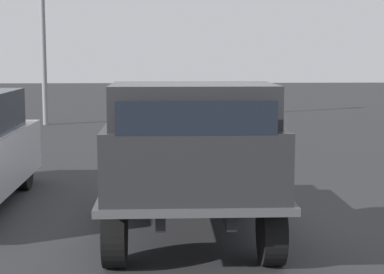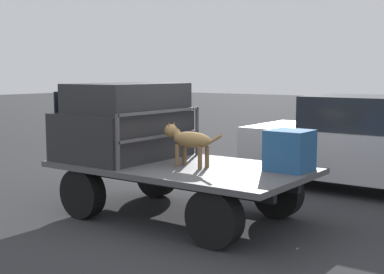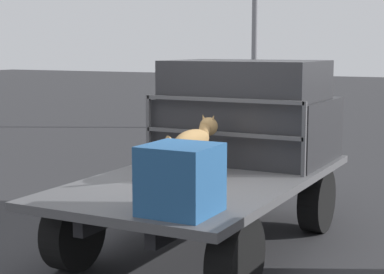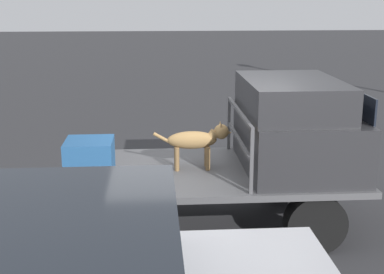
{
  "view_description": "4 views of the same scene",
  "coord_description": "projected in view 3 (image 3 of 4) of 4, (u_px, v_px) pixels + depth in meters",
  "views": [
    {
      "loc": [
        7.74,
        -0.31,
        2.26
      ],
      "look_at": [
        -0.24,
        0.04,
        1.2
      ],
      "focal_mm": 60.0,
      "sensor_mm": 36.0,
      "label": 1
    },
    {
      "loc": [
        -4.58,
        6.02,
        2.09
      ],
      "look_at": [
        -0.24,
        0.04,
        1.2
      ],
      "focal_mm": 50.0,
      "sensor_mm": 36.0,
      "label": 2
    },
    {
      "loc": [
        -5.8,
        -2.85,
        2.08
      ],
      "look_at": [
        -0.24,
        0.04,
        1.2
      ],
      "focal_mm": 60.0,
      "sensor_mm": 36.0,
      "label": 3
    },
    {
      "loc": [
        -0.71,
        -6.5,
        2.94
      ],
      "look_at": [
        -0.24,
        0.04,
        1.2
      ],
      "focal_mm": 50.0,
      "sensor_mm": 36.0,
      "label": 4
    }
  ],
  "objects": [
    {
      "name": "cargo_crate",
      "position": [
        181.0,
        179.0,
        5.02
      ],
      "size": [
        0.55,
        0.55,
        0.55
      ],
      "color": "#235184",
      "rests_on": "flatbed_truck"
    },
    {
      "name": "ground_plane",
      "position": [
        206.0,
        248.0,
        6.68
      ],
      "size": [
        80.0,
        80.0,
        0.0
      ],
      "primitive_type": "plane",
      "color": "#2D2D30"
    },
    {
      "name": "truck_cab",
      "position": [
        248.0,
        113.0,
        7.45
      ],
      "size": [
        1.38,
        1.86,
        1.15
      ],
      "color": "#28282B",
      "rests_on": "flatbed_truck"
    },
    {
      "name": "dog",
      "position": [
        196.0,
        140.0,
        6.4
      ],
      "size": [
        1.01,
        0.23,
        0.61
      ],
      "rotation": [
        0.0,
        0.0,
        0.01
      ],
      "color": "brown",
      "rests_on": "flatbed_truck"
    },
    {
      "name": "truck_headboard",
      "position": [
        222.0,
        122.0,
        6.81
      ],
      "size": [
        0.04,
        1.86,
        0.77
      ],
      "color": "#4C4C4F",
      "rests_on": "flatbed_truck"
    },
    {
      "name": "flatbed_truck",
      "position": [
        207.0,
        195.0,
        6.6
      ],
      "size": [
        3.69,
        1.98,
        0.78
      ],
      "color": "black",
      "rests_on": "ground"
    }
  ]
}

